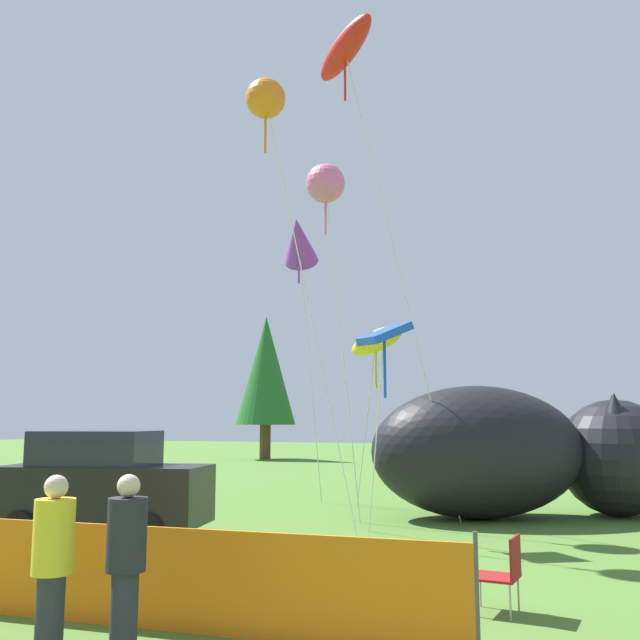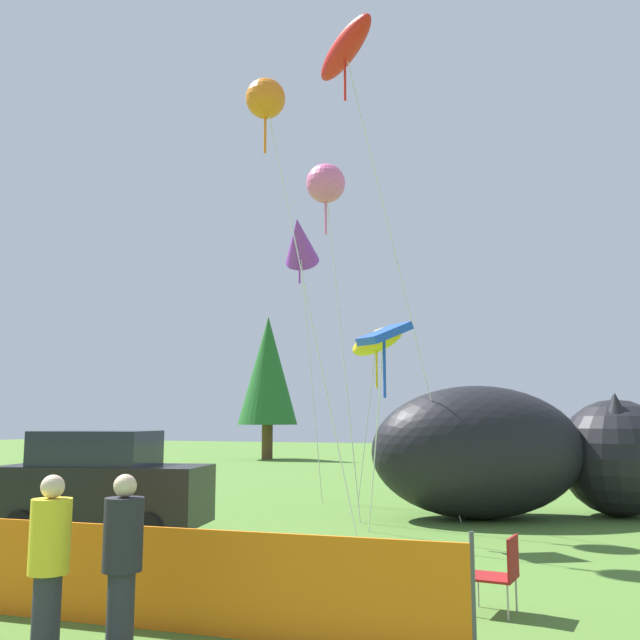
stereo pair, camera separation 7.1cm
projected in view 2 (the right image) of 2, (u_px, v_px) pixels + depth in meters
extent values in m
plane|color=#4C752D|center=(238.00, 567.00, 11.43)|extent=(120.00, 120.00, 0.00)
cube|color=black|center=(104.00, 494.00, 14.55)|extent=(4.44, 2.55, 1.16)
cube|color=#1E232D|center=(97.00, 448.00, 14.71)|extent=(2.57, 2.03, 0.70)
cylinder|color=black|center=(179.00, 517.00, 15.11)|extent=(0.63, 0.36, 0.60)
cylinder|color=black|center=(148.00, 529.00, 13.45)|extent=(0.63, 0.36, 0.60)
cylinder|color=black|center=(65.00, 515.00, 15.50)|extent=(0.63, 0.36, 0.60)
cylinder|color=black|center=(21.00, 526.00, 13.84)|extent=(0.63, 0.36, 0.60)
cube|color=maroon|center=(492.00, 577.00, 8.74)|extent=(0.62, 0.62, 0.03)
cube|color=maroon|center=(513.00, 558.00, 8.66)|extent=(0.09, 0.53, 0.50)
cylinder|color=#A5A5AD|center=(468.00, 597.00, 8.61)|extent=(0.02, 0.02, 0.43)
cylinder|color=#A5A5AD|center=(478.00, 589.00, 9.03)|extent=(0.02, 0.02, 0.43)
cylinder|color=#A5A5AD|center=(508.00, 602.00, 8.39)|extent=(0.02, 0.02, 0.43)
cylinder|color=#A5A5AD|center=(516.00, 593.00, 8.81)|extent=(0.02, 0.02, 0.43)
ellipsoid|color=black|center=(478.00, 452.00, 17.19)|extent=(6.08, 5.21, 3.17)
ellipsoid|color=white|center=(479.00, 482.00, 17.09)|extent=(4.05, 3.65, 1.43)
sphere|color=black|center=(617.00, 457.00, 17.59)|extent=(2.85, 2.85, 2.85)
cone|color=black|center=(614.00, 411.00, 18.40)|extent=(0.80, 0.80, 0.86)
cone|color=black|center=(616.00, 410.00, 17.08)|extent=(0.80, 0.80, 0.86)
cube|color=orange|center=(95.00, 573.00, 8.33)|extent=(8.71, 0.42, 1.13)
cylinder|color=#4C4C51|center=(473.00, 596.00, 7.00)|extent=(0.05, 0.05, 1.24)
cylinder|color=#2D2D38|center=(120.00, 616.00, 6.99)|extent=(0.27, 0.27, 0.86)
cylinder|color=#26262D|center=(123.00, 534.00, 7.10)|extent=(0.39, 0.39, 0.71)
sphere|color=beige|center=(125.00, 486.00, 7.16)|extent=(0.23, 0.23, 0.23)
cylinder|color=#2D2D38|center=(46.00, 620.00, 6.86)|extent=(0.27, 0.27, 0.86)
cylinder|color=yellow|center=(50.00, 536.00, 6.97)|extent=(0.39, 0.39, 0.71)
sphere|color=beige|center=(53.00, 487.00, 7.03)|extent=(0.23, 0.23, 0.23)
cylinder|color=silver|center=(367.00, 423.00, 19.78)|extent=(0.75, 0.48, 4.51)
ellipsoid|color=yellow|center=(376.00, 341.00, 19.76)|extent=(2.26, 2.21, 1.02)
cylinder|color=yellow|center=(377.00, 367.00, 19.67)|extent=(0.06, 0.06, 1.20)
cylinder|color=silver|center=(402.00, 281.00, 16.74)|extent=(2.22, 1.75, 11.18)
ellipsoid|color=red|center=(345.00, 49.00, 17.10)|extent=(2.25, 2.37, 1.11)
cylinder|color=red|center=(345.00, 77.00, 17.00)|extent=(0.06, 0.06, 1.20)
cylinder|color=silver|center=(308.00, 302.00, 15.09)|extent=(2.24, 0.28, 9.62)
sphere|color=orange|center=(266.00, 99.00, 16.26)|extent=(0.91, 0.91, 0.91)
cylinder|color=orange|center=(265.00, 128.00, 16.16)|extent=(0.06, 0.06, 1.20)
cylinder|color=silver|center=(376.00, 434.00, 14.81)|extent=(0.67, 0.96, 4.09)
cube|color=blue|center=(384.00, 334.00, 14.55)|extent=(1.27, 1.26, 0.53)
cylinder|color=blue|center=(384.00, 368.00, 14.46)|extent=(0.06, 0.06, 1.20)
cylinder|color=silver|center=(342.00, 346.00, 16.99)|extent=(0.83, 0.13, 8.16)
sphere|color=pink|center=(326.00, 183.00, 17.65)|extent=(0.97, 0.97, 0.97)
cylinder|color=pink|center=(326.00, 211.00, 17.56)|extent=(0.06, 0.06, 1.20)
cylinder|color=silver|center=(311.00, 369.00, 20.72)|extent=(0.60, 0.42, 7.63)
cone|color=purple|center=(300.00, 240.00, 21.17)|extent=(1.39, 1.94, 1.76)
cylinder|color=purple|center=(300.00, 263.00, 21.07)|extent=(0.06, 0.06, 1.20)
cylinder|color=brown|center=(267.00, 442.00, 42.90)|extent=(0.66, 0.66, 2.06)
cone|color=#236028|center=(268.00, 370.00, 43.50)|extent=(3.63, 3.63, 6.60)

